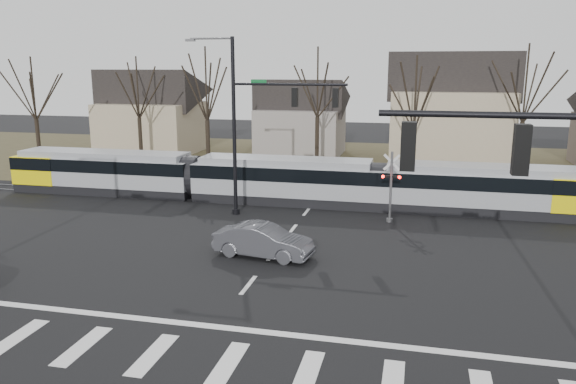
# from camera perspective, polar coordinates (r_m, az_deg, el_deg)

# --- Properties ---
(ground) EXTENTS (140.00, 140.00, 0.00)m
(ground) POSITION_cam_1_polar(r_m,az_deg,el_deg) (21.12, -5.66, -11.37)
(ground) COLOR black
(grass_verge) EXTENTS (140.00, 28.00, 0.01)m
(grass_verge) POSITION_cam_1_polar(r_m,az_deg,el_deg) (51.34, 5.85, 2.98)
(grass_verge) COLOR #38331E
(grass_verge) RESTS_ON ground
(crosswalk) EXTENTS (27.00, 2.60, 0.01)m
(crosswalk) POSITION_cam_1_polar(r_m,az_deg,el_deg) (17.78, -9.97, -16.37)
(crosswalk) COLOR silver
(crosswalk) RESTS_ON ground
(stop_line) EXTENTS (28.00, 0.35, 0.01)m
(stop_line) POSITION_cam_1_polar(r_m,az_deg,el_deg) (19.58, -7.40, -13.41)
(stop_line) COLOR silver
(stop_line) RESTS_ON ground
(lane_dashes) EXTENTS (0.18, 30.00, 0.01)m
(lane_dashes) POSITION_cam_1_polar(r_m,az_deg,el_deg) (35.85, 2.54, -1.19)
(lane_dashes) COLOR silver
(lane_dashes) RESTS_ON ground
(rail_pair) EXTENTS (90.00, 1.52, 0.06)m
(rail_pair) POSITION_cam_1_polar(r_m,az_deg,el_deg) (35.65, 2.48, -1.23)
(rail_pair) COLOR #59595E
(rail_pair) RESTS_ON ground
(tram) EXTENTS (37.96, 2.82, 2.88)m
(tram) POSITION_cam_1_polar(r_m,az_deg,el_deg) (35.91, -0.55, 1.40)
(tram) COLOR gray
(tram) RESTS_ON ground
(sedan) EXTENTS (2.88, 5.01, 1.50)m
(sedan) POSITION_cam_1_polar(r_m,az_deg,el_deg) (25.86, -2.53, -4.97)
(sedan) COLOR #47484E
(sedan) RESTS_ON ground
(signal_pole_far) EXTENTS (9.28, 0.44, 10.20)m
(signal_pole_far) POSITION_cam_1_polar(r_m,az_deg,el_deg) (32.08, -2.79, 7.49)
(signal_pole_far) COLOR black
(signal_pole_far) RESTS_ON ground
(rail_crossing_signal) EXTENTS (1.08, 0.36, 4.00)m
(rail_crossing_signal) POSITION_cam_1_polar(r_m,az_deg,el_deg) (31.76, 10.40, 0.28)
(rail_crossing_signal) COLOR #59595B
(rail_crossing_signal) RESTS_ON ground
(tree_row) EXTENTS (59.20, 7.20, 10.00)m
(tree_row) POSITION_cam_1_polar(r_m,az_deg,el_deg) (44.58, 7.56, 7.94)
(tree_row) COLOR black
(tree_row) RESTS_ON ground
(house_a) EXTENTS (9.72, 8.64, 8.60)m
(house_a) POSITION_cam_1_polar(r_m,az_deg,el_deg) (58.64, -13.76, 8.27)
(house_a) COLOR tan
(house_a) RESTS_ON ground
(house_b) EXTENTS (8.64, 7.56, 7.65)m
(house_b) POSITION_cam_1_polar(r_m,az_deg,el_deg) (55.59, 1.31, 7.90)
(house_b) COLOR gray
(house_b) RESTS_ON ground
(house_c) EXTENTS (10.80, 8.64, 10.10)m
(house_c) POSITION_cam_1_polar(r_m,az_deg,el_deg) (51.40, 16.23, 8.43)
(house_c) COLOR tan
(house_c) RESTS_ON ground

